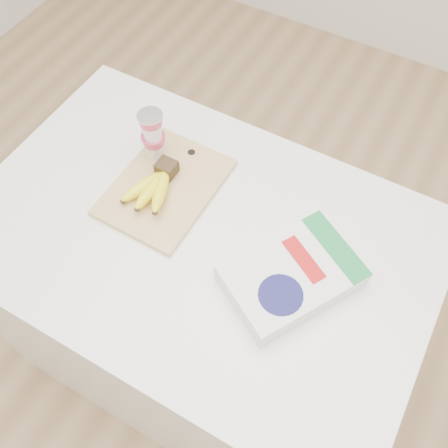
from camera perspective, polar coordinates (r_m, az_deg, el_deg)
name	(u,v)px	position (r m, az deg, el deg)	size (l,w,h in m)	color
room	(184,61)	(0.81, -4.62, 18.07)	(4.00, 4.00, 4.00)	tan
table	(204,304)	(1.57, -2.30, -9.13)	(1.13, 0.75, 0.84)	white
cutting_board	(165,187)	(1.27, -6.71, 4.20)	(0.24, 0.32, 0.02)	tan
bananas	(154,186)	(1.24, -7.99, 4.38)	(0.12, 0.17, 0.06)	#382816
yogurt_stack	(153,135)	(1.27, -8.14, 10.07)	(0.07, 0.07, 0.15)	white
cereal_box	(291,276)	(1.11, 7.72, -5.92)	(0.31, 0.34, 0.06)	white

